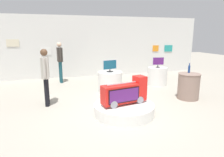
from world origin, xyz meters
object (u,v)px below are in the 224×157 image
(novelty_firetruck_tv, at_px, (125,93))
(side_table_round, at_px, (189,86))
(main_display_pedestal, at_px, (124,109))
(bottle_on_side_table, at_px, (189,69))
(tv_on_left_rear, at_px, (158,62))
(display_pedestal_center_rear, at_px, (110,82))
(shopper_browsing_near_truck, at_px, (45,73))
(shopper_browsing_rear, at_px, (60,59))
(tv_on_center_rear, at_px, (110,65))
(display_pedestal_left_rear, at_px, (157,76))

(novelty_firetruck_tv, distance_m, side_table_round, 2.50)
(main_display_pedestal, bearing_deg, bottle_on_side_table, 16.79)
(main_display_pedestal, bearing_deg, tv_on_left_rear, 46.77)
(bottle_on_side_table, bearing_deg, display_pedestal_center_rear, 149.26)
(shopper_browsing_near_truck, relative_size, shopper_browsing_rear, 0.95)
(tv_on_center_rear, height_order, shopper_browsing_near_truck, shopper_browsing_near_truck)
(bottle_on_side_table, bearing_deg, tv_on_center_rear, 149.35)
(tv_on_center_rear, bearing_deg, side_table_round, -33.81)
(novelty_firetruck_tv, xyz_separation_m, display_pedestal_left_rear, (2.33, 2.51, -0.20))
(bottle_on_side_table, relative_size, shopper_browsing_rear, 0.18)
(display_pedestal_left_rear, bearing_deg, side_table_round, -87.31)
(display_pedestal_left_rear, relative_size, shopper_browsing_near_truck, 0.47)
(main_display_pedestal, distance_m, tv_on_left_rear, 3.54)
(display_pedestal_left_rear, bearing_deg, shopper_browsing_near_truck, -163.99)
(shopper_browsing_near_truck, bearing_deg, main_display_pedestal, -32.92)
(tv_on_center_rear, xyz_separation_m, side_table_round, (2.23, -1.49, -0.55))
(tv_on_left_rear, relative_size, bottle_on_side_table, 1.53)
(tv_on_center_rear, relative_size, shopper_browsing_rear, 0.32)
(main_display_pedestal, height_order, tv_on_left_rear, tv_on_left_rear)
(main_display_pedestal, bearing_deg, display_pedestal_center_rear, 84.35)
(main_display_pedestal, xyz_separation_m, novelty_firetruck_tv, (0.03, -0.00, 0.43))
(display_pedestal_center_rear, relative_size, shopper_browsing_rear, 0.51)
(novelty_firetruck_tv, bearing_deg, side_table_round, 14.55)
(display_pedestal_center_rear, bearing_deg, shopper_browsing_near_truck, -158.55)
(tv_on_center_rear, relative_size, shopper_browsing_near_truck, 0.34)
(display_pedestal_left_rear, height_order, shopper_browsing_rear, shopper_browsing_rear)
(tv_on_center_rear, xyz_separation_m, shopper_browsing_near_truck, (-2.17, -0.85, -0.00))
(novelty_firetruck_tv, xyz_separation_m, display_pedestal_center_rear, (0.18, 2.13, -0.20))
(side_table_round, height_order, bottle_on_side_table, bottle_on_side_table)
(tv_on_left_rear, distance_m, shopper_browsing_near_truck, 4.49)
(side_table_round, bearing_deg, tv_on_left_rear, 92.67)
(display_pedestal_center_rear, height_order, bottle_on_side_table, bottle_on_side_table)
(display_pedestal_center_rear, xyz_separation_m, tv_on_center_rear, (-0.00, -0.00, 0.61))
(shopper_browsing_near_truck, bearing_deg, shopper_browsing_rear, 80.13)
(shopper_browsing_near_truck, bearing_deg, novelty_firetruck_tv, -32.63)
(display_pedestal_center_rear, distance_m, tv_on_center_rear, 0.61)
(novelty_firetruck_tv, height_order, shopper_browsing_rear, shopper_browsing_rear)
(bottle_on_side_table, distance_m, shopper_browsing_near_truck, 4.50)
(main_display_pedestal, relative_size, side_table_round, 1.90)
(display_pedestal_left_rear, distance_m, tv_on_left_rear, 0.61)
(display_pedestal_left_rear, bearing_deg, display_pedestal_center_rear, -169.83)
(display_pedestal_left_rear, relative_size, shopper_browsing_rear, 0.45)
(tv_on_left_rear, bearing_deg, main_display_pedestal, -133.23)
(novelty_firetruck_tv, bearing_deg, bottle_on_side_table, 17.00)
(display_pedestal_left_rear, relative_size, display_pedestal_center_rear, 0.89)
(tv_on_left_rear, bearing_deg, bottle_on_side_table, -84.91)
(side_table_round, distance_m, shopper_browsing_near_truck, 4.48)
(novelty_firetruck_tv, bearing_deg, main_display_pedestal, 175.02)
(tv_on_left_rear, xyz_separation_m, tv_on_center_rear, (-2.14, -0.38, -0.01))
(display_pedestal_center_rear, bearing_deg, display_pedestal_left_rear, 10.17)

